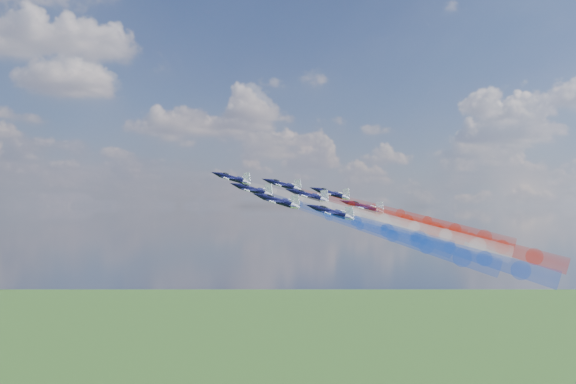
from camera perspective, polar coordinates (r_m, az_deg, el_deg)
jet_lead at (r=186.32m, az=-4.92°, el=1.20°), size 17.04×17.76×7.60m
trail_lead at (r=173.48m, az=3.41°, el=-1.26°), size 31.82×41.08×17.37m
jet_inner_left at (r=172.92m, az=-3.11°, el=0.18°), size 17.04×17.76×7.60m
trail_inner_left at (r=161.25m, az=6.02°, el=-2.55°), size 31.82×41.08×17.37m
jet_inner_right at (r=190.53m, az=-0.45°, el=0.63°), size 17.04×17.76×7.60m
trail_inner_right at (r=179.85m, az=7.93°, el=-1.79°), size 31.82×41.08×17.37m
jet_outer_left at (r=159.85m, az=-0.90°, el=-0.80°), size 17.04×17.76×7.60m
trail_outer_left at (r=149.58m, az=9.16°, el=-3.81°), size 31.82×41.08×17.37m
jet_center_third at (r=175.88m, az=1.79°, el=-0.31°), size 17.04×17.76×7.60m
trail_center_third at (r=166.61m, az=11.01°, el=-2.99°), size 31.82×41.08×17.37m
jet_outer_right at (r=195.52m, az=3.78°, el=-0.13°), size 17.04×17.76×7.60m
trail_outer_right at (r=186.96m, az=12.11°, el=-2.51°), size 31.82×41.08×17.37m
jet_rear_left at (r=161.87m, az=3.83°, el=-1.79°), size 17.04×17.76×7.60m
trail_rear_left at (r=154.04m, az=13.98°, el=-4.76°), size 31.82×41.08×17.37m
jet_rear_right at (r=181.60m, az=6.61°, el=-1.33°), size 17.04×17.76×7.60m
trail_rear_right at (r=174.79m, az=15.69°, el=-3.91°), size 31.82×41.08×17.37m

